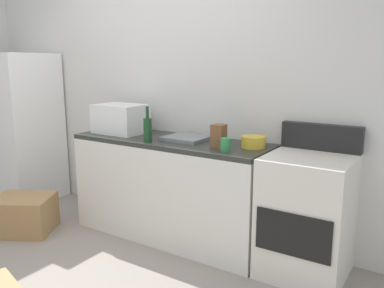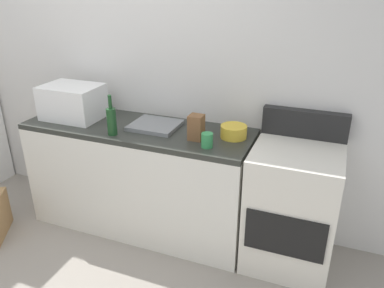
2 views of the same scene
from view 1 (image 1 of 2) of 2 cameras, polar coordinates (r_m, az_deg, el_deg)
The scene contains 12 objects.
ground_plane at distance 3.19m, azimuth -21.08°, elevation -18.46°, with size 6.00×6.00×0.00m, color gray.
wall_back at distance 3.88m, azimuth -3.67°, elevation 7.84°, with size 5.00×0.10×2.60m, color silver.
kitchen_counter at distance 3.58m, azimuth -2.96°, elevation -6.36°, with size 1.80×0.60×0.90m.
refrigerator at distance 4.93m, azimuth -23.12°, elevation 2.21°, with size 0.68×0.66×1.65m, color white.
stove_oven at distance 3.07m, azimuth 16.18°, elevation -9.64°, with size 0.60×0.61×1.10m.
microwave at distance 3.81m, azimuth -10.21°, elevation 3.59°, with size 0.46×0.34×0.27m, color white.
sink_basin at distance 3.42m, azimuth -0.82°, elevation 0.85°, with size 0.36×0.32×0.03m, color slate.
wine_bottle at distance 3.34m, azimuth -6.39°, elevation 2.16°, with size 0.07×0.07×0.30m.
coffee_mug at distance 2.99m, azimuth 4.87°, elevation -0.09°, with size 0.08×0.08×0.10m, color #338C4C.
knife_block at distance 3.13m, azimuth 3.86°, elevation 1.19°, with size 0.10×0.10×0.18m, color brown.
mixing_bowl at distance 3.15m, azimuth 8.80°, elevation 0.30°, with size 0.19×0.19×0.09m, color gold.
cardboard_box_large at distance 4.07m, azimuth -23.05°, elevation -9.29°, with size 0.52×0.42×0.34m, color #A37A4C.
Camera 1 is at (2.30, -1.56, 1.56)m, focal length 37.13 mm.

